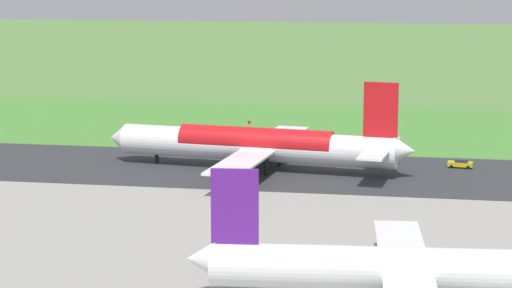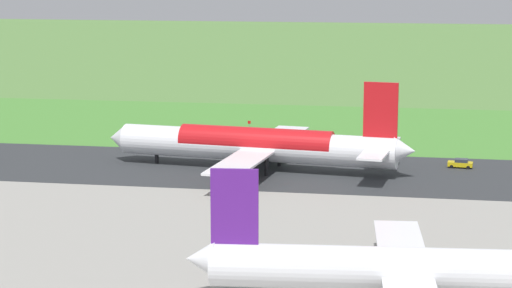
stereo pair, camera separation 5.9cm
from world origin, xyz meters
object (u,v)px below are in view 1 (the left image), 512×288
(service_car_followme, at_px, (461,163))
(traffic_cone_orange, at_px, (225,132))
(no_stopping_sign, at_px, (249,126))
(airliner_main, at_px, (258,145))
(airliner_parked_mid, at_px, (413,268))

(service_car_followme, relative_size, traffic_cone_orange, 7.93)
(no_stopping_sign, height_order, traffic_cone_orange, no_stopping_sign)
(airliner_main, xyz_separation_m, traffic_cone_orange, (12.56, -34.15, -4.08))
(airliner_main, xyz_separation_m, airliner_parked_mid, (-26.40, 61.07, -0.52))
(airliner_main, bearing_deg, traffic_cone_orange, -69.81)
(service_car_followme, height_order, traffic_cone_orange, service_car_followme)
(traffic_cone_orange, bearing_deg, airliner_parked_mid, 112.25)
(airliner_parked_mid, height_order, traffic_cone_orange, airliner_parked_mid)
(airliner_parked_mid, bearing_deg, service_car_followme, -96.40)
(service_car_followme, distance_m, traffic_cone_orange, 53.77)
(service_car_followme, bearing_deg, no_stopping_sign, -32.65)
(service_car_followme, height_order, no_stopping_sign, no_stopping_sign)
(airliner_parked_mid, relative_size, traffic_cone_orange, 87.39)
(airliner_main, bearing_deg, airliner_parked_mid, 113.38)
(no_stopping_sign, bearing_deg, airliner_main, 102.51)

